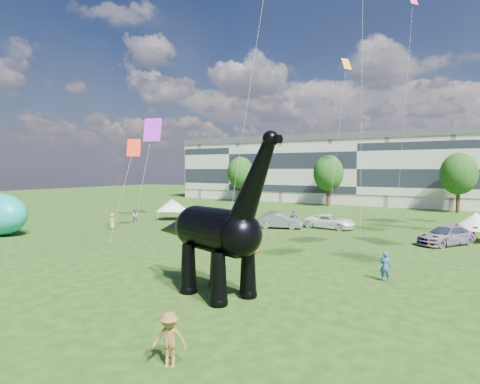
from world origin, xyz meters
The scene contains 13 objects.
ground centered at (0.00, 0.00, 0.00)m, with size 220.00×220.00×0.00m, color #16330C.
terrace_row centered at (-8.00, 62.00, 6.00)m, with size 78.00×11.00×12.00m, color beige.
tree_far_left centered at (-30.00, 53.00, 6.29)m, with size 5.20×5.20×9.44m.
tree_mid_left centered at (-12.00, 53.00, 6.29)m, with size 5.20×5.20×9.44m.
tree_mid_right centered at (8.00, 53.00, 6.29)m, with size 5.20×5.20×9.44m.
dinosaur_sculpture centered at (-0.58, 2.40, 3.22)m, with size 10.34×4.65×8.52m.
car_silver centered at (-10.14, 27.72, 0.77)m, with size 1.81×4.49×1.53m, color silver.
car_grey centered at (-7.63, 24.94, 0.80)m, with size 1.70×4.87×1.60m, color gray.
car_white centered at (-2.91, 27.71, 0.77)m, with size 2.55×5.54×1.54m, color white.
car_dark centered at (8.75, 23.79, 0.81)m, with size 2.27×5.59×1.62m, color #595960.
gazebo_near centered at (10.85, 26.96, 1.85)m, with size 4.77×4.77×2.64m.
gazebo_left centered at (-22.70, 24.49, 1.92)m, with size 5.08×5.08×2.73m.
visitors centered at (-0.50, 16.00, 0.90)m, with size 46.04×39.84×1.88m.
Camera 1 is at (11.57, -14.53, 6.53)m, focal length 30.00 mm.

